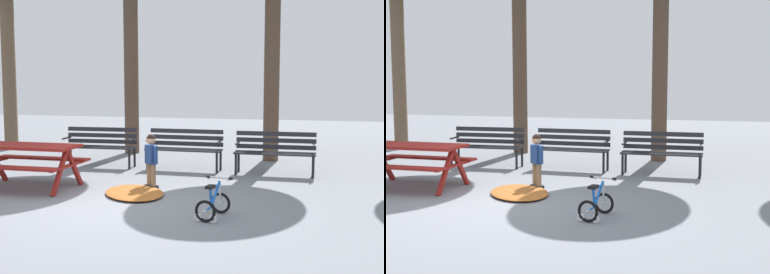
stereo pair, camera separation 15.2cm
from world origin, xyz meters
The scene contains 8 objects.
ground centered at (0.00, 0.00, 0.00)m, with size 36.00×36.00×0.00m, color slate.
picnic_table centered at (-1.99, 0.86, 0.59)m, with size 1.81×1.35×0.79m.
park_bench_far_left centered at (-1.73, 3.31, 0.51)m, with size 1.62×0.54×0.85m.
park_bench_left centered at (0.18, 3.37, 0.51)m, with size 1.61×0.48×0.85m.
park_bench_right centered at (2.08, 3.30, 0.51)m, with size 1.61×0.48×0.85m.
child_standing centered at (0.13, 1.38, 0.55)m, with size 0.29×0.28×0.96m.
kids_bicycle centered at (1.59, -0.25, 0.20)m, with size 0.45×0.61×0.54m.
leaf_pile centered at (0.02, 0.84, 0.04)m, with size 1.33×0.93×0.07m, color #9E5623.
Camera 2 is at (3.22, -6.98, 1.87)m, focal length 48.35 mm.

